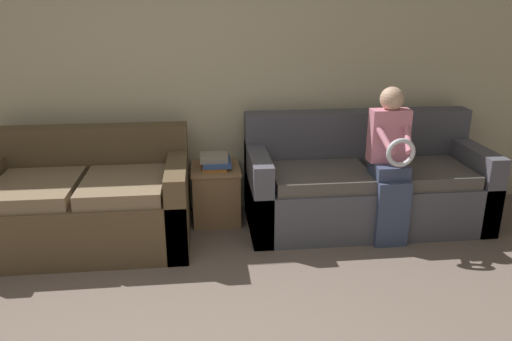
% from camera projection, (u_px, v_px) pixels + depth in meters
% --- Properties ---
extents(wall_back, '(7.59, 0.06, 2.55)m').
position_uv_depth(wall_back, '(179.00, 73.00, 4.37)').
color(wall_back, '#BCB293').
rests_on(wall_back, ground_plane).
extents(couch_main, '(2.04, 0.87, 0.94)m').
position_uv_depth(couch_main, '(364.00, 186.00, 4.38)').
color(couch_main, '#4C4C56').
rests_on(couch_main, ground_plane).
extents(couch_side, '(1.64, 0.97, 0.88)m').
position_uv_depth(couch_side, '(86.00, 204.00, 4.02)').
color(couch_side, brown).
rests_on(couch_side, ground_plane).
extents(child_left_seated, '(0.31, 0.38, 1.25)m').
position_uv_depth(child_left_seated, '(391.00, 159.00, 3.94)').
color(child_left_seated, '#384260').
rests_on(child_left_seated, ground_plane).
extents(side_shelf, '(0.43, 0.49, 0.49)m').
position_uv_depth(side_shelf, '(216.00, 192.00, 4.46)').
color(side_shelf, olive).
rests_on(side_shelf, ground_plane).
extents(book_stack, '(0.27, 0.30, 0.12)m').
position_uv_depth(book_stack, '(215.00, 161.00, 4.36)').
color(book_stack, orange).
rests_on(book_stack, side_shelf).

